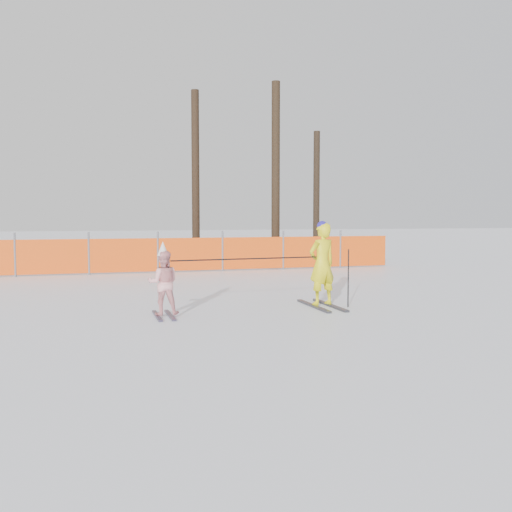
% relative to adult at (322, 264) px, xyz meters
% --- Properties ---
extents(ground, '(120.00, 120.00, 0.00)m').
position_rel_adult_xyz_m(ground, '(-1.35, -0.68, -0.80)').
color(ground, white).
rests_on(ground, ground).
extents(adult, '(0.64, 1.51, 1.62)m').
position_rel_adult_xyz_m(adult, '(0.00, 0.00, 0.00)').
color(adult, black).
rests_on(adult, ground).
extents(child, '(0.58, 1.03, 1.28)m').
position_rel_adult_xyz_m(child, '(-3.01, -0.23, -0.22)').
color(child, black).
rests_on(child, ground).
extents(ski_poles, '(3.35, 0.23, 1.10)m').
position_rel_adult_xyz_m(ski_poles, '(-0.95, -0.14, 0.03)').
color(ski_poles, black).
rests_on(ski_poles, ground).
extents(safety_fence, '(15.69, 0.06, 1.25)m').
position_rel_adult_xyz_m(safety_fence, '(-2.47, 7.37, -0.25)').
color(safety_fence, '#595960').
rests_on(safety_fence, ground).
extents(tree_trunks, '(5.17, 1.96, 6.33)m').
position_rel_adult_xyz_m(tree_trunks, '(1.65, 9.60, 2.15)').
color(tree_trunks, black).
rests_on(tree_trunks, ground).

